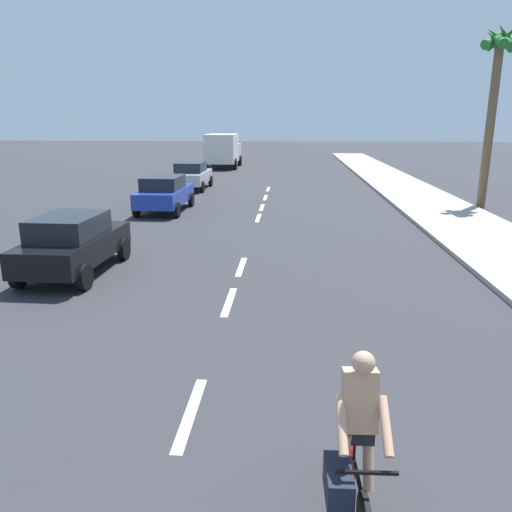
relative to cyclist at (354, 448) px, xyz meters
name	(u,v)px	position (x,y,z in m)	size (l,w,h in m)	color
ground_plane	(256,226)	(-1.98, 14.32, -0.83)	(160.00, 160.00, 0.00)	#2D2D33
sidewalk_strip	(452,217)	(5.95, 16.32, -0.76)	(3.60, 80.00, 0.14)	#9E998E
lane_stripe_2	(190,413)	(-1.98, 1.74, -0.83)	(0.16, 1.80, 0.01)	white
lane_stripe_3	(229,302)	(-1.98, 6.08, -0.83)	(0.16, 1.80, 0.01)	white
lane_stripe_4	(241,267)	(-1.98, 8.81, -0.83)	(0.16, 1.80, 0.01)	white
lane_stripe_5	(258,218)	(-1.98, 15.91, -0.83)	(0.16, 1.80, 0.01)	white
lane_stripe_6	(262,207)	(-1.98, 18.48, -0.83)	(0.16, 1.80, 0.01)	white
lane_stripe_7	(265,197)	(-1.98, 21.53, -0.83)	(0.16, 1.80, 0.01)	white
lane_stripe_8	(268,189)	(-1.98, 24.82, -0.83)	(0.16, 1.80, 0.01)	white
cyclist	(354,448)	(0.00, 0.00, 0.00)	(0.63, 1.71, 1.82)	black
parked_car_black	(73,242)	(-6.27, 7.92, 0.00)	(1.90, 3.95, 1.57)	black
parked_car_blue	(164,193)	(-6.18, 17.12, 0.01)	(1.95, 4.13, 1.57)	#1E389E
parked_car_silver	(192,175)	(-6.44, 24.52, 0.01)	(1.94, 4.14, 1.57)	#B7BABF
delivery_truck	(223,150)	(-6.45, 38.36, 0.67)	(2.69, 6.24, 2.80)	beige
palm_tree_far	(496,72)	(8.10, 19.17, 5.09)	(1.79, 1.81, 7.92)	brown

